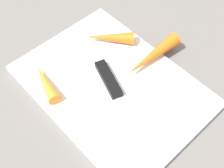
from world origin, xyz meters
TOP-DOWN VIEW (x-y plane):
  - ground_plane at (0.00, 0.00)m, footprint 1.40×1.40m
  - cutting_board at (0.00, 0.00)m, footprint 0.36×0.26m
  - knife at (0.00, -0.01)m, footprint 0.20×0.08m
  - carrot_longest at (0.01, 0.10)m, footprint 0.03×0.14m
  - carrot_medium at (-0.09, 0.07)m, footprint 0.10×0.10m
  - carrot_shortest at (-0.08, -0.10)m, footprint 0.10×0.05m

SIDE VIEW (x-z plane):
  - ground_plane at x=0.00m, z-range 0.00..0.00m
  - cutting_board at x=0.00m, z-range 0.00..0.01m
  - knife at x=0.00m, z-range 0.01..0.02m
  - carrot_shortest at x=-0.08m, z-range 0.01..0.04m
  - carrot_medium at x=-0.09m, z-range 0.01..0.04m
  - carrot_longest at x=0.01m, z-range 0.01..0.04m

